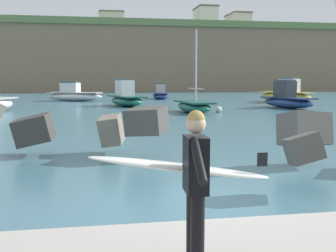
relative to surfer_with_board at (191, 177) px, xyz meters
The scene contains 14 objects.
ground_plane 3.69m from the surfer_with_board, 76.29° to the left, with size 400.00×400.00×0.00m, color #42707F.
surfer_with_board is the anchor object (origin of this frame).
boat_near_left 45.19m from the surfer_with_board, 81.52° to the left, with size 2.54×4.44×1.86m.
boat_near_centre 39.30m from the surfer_with_board, 62.89° to the left, with size 4.47×6.25×2.49m.
boat_mid_left 24.72m from the surfer_with_board, 76.46° to the left, with size 2.30×5.04×5.68m.
boat_mid_centre 41.62m from the surfer_with_board, 94.53° to the left, with size 6.58×4.34×2.06m.
boat_far_centre 30.90m from the surfer_with_board, 62.29° to the left, with size 3.15×5.74×2.30m.
boat_far_right 32.03m from the surfer_with_board, 87.07° to the left, with size 3.50×5.59×2.36m.
mooring_buoy_inner 25.03m from the surfer_with_board, 72.47° to the left, with size 0.44×0.44×0.44m.
mooring_buoy_middle 42.90m from the surfer_with_board, 95.42° to the left, with size 0.44×0.44×0.44m.
headland_bluff 92.80m from the surfer_with_board, 74.34° to the left, with size 86.14×37.44×13.07m.
station_building_west 99.32m from the surfer_with_board, 88.18° to the left, with size 5.92×5.02×5.28m.
station_building_central 100.65m from the surfer_with_board, 70.49° to the left, with size 4.55×8.09×4.95m.
station_building_east 90.39m from the surfer_with_board, 74.99° to the left, with size 4.25×7.09×4.93m.
Camera 1 is at (-1.82, -7.67, 2.33)m, focal length 44.51 mm.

